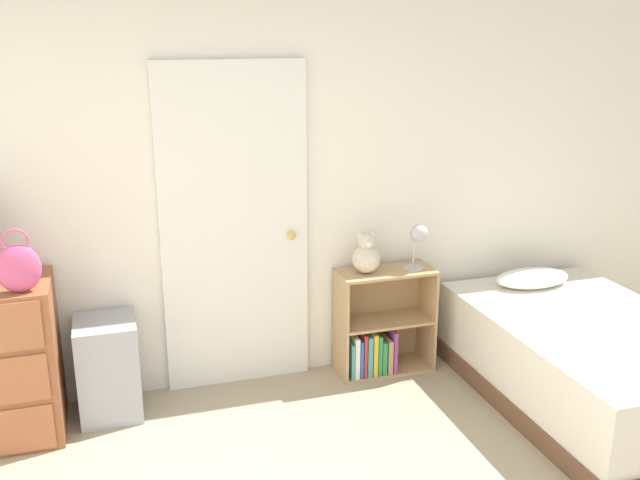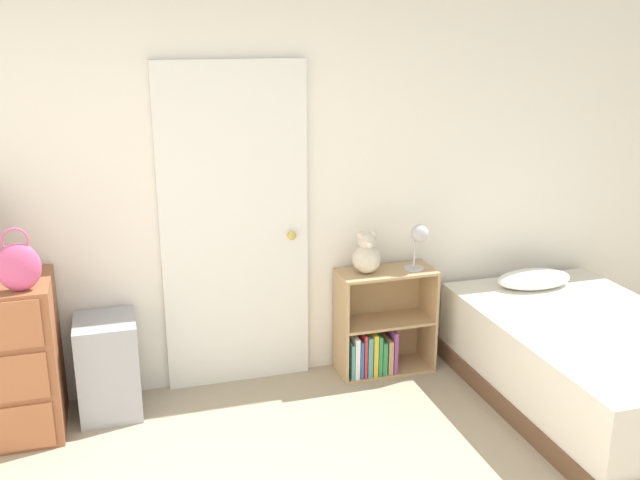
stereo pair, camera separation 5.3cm
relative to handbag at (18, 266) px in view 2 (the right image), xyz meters
name	(u,v)px [view 2 (the right image)]	position (x,y,z in m)	size (l,w,h in m)	color
wall_back	(206,186)	(1.03, 0.46, 0.26)	(10.00, 0.06, 2.55)	white
door_closed	(235,229)	(1.19, 0.41, -0.01)	(0.90, 0.09, 2.01)	white
handbag	(18,266)	(0.00, 0.00, 0.00)	(0.22, 0.10, 0.34)	#C64C7F
storage_bin	(108,366)	(0.38, 0.23, -0.73)	(0.34, 0.37, 0.59)	#999EA8
bookshelf	(378,333)	(2.08, 0.27, -0.75)	(0.63, 0.28, 0.69)	tan
teddy_bear	(367,255)	(1.99, 0.27, -0.21)	(0.18, 0.18, 0.27)	beige
desk_lamp	(419,238)	(2.32, 0.23, -0.11)	(0.14, 0.14, 0.30)	#B2B2B7
bed	(590,362)	(3.14, -0.48, -0.76)	(1.16, 1.81, 0.63)	brown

